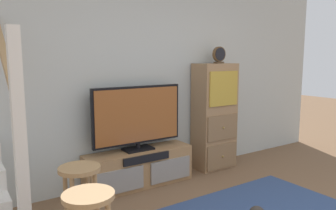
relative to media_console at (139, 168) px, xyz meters
The scene contains 6 objects.
back_wall 1.20m from the media_console, 41.70° to the left, with size 6.40×0.12×2.70m, color #B2B7B2.
media_console is the anchor object (origin of this frame).
television 0.64m from the media_console, 90.00° to the left, with size 1.16×0.22×0.78m.
side_cabinet 1.32m from the media_console, ahead, with size 0.58×0.38×1.48m.
desk_clock 1.87m from the media_console, ahead, with size 0.21×0.08×0.23m.
bar_stool_far 1.39m from the media_console, 139.51° to the right, with size 0.34×0.34×0.69m.
Camera 1 is at (-2.16, -1.23, 1.57)m, focal length 35.22 mm.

